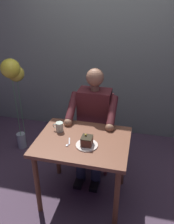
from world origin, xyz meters
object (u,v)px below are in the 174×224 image
object	(u,v)px
balloon_display	(14,81)
seated_person	(93,123)
chair	(96,127)
coffee_cup	(59,127)
dining_table	(83,149)
cake_slice	(87,141)
dessert_spoon	(68,143)

from	to	relation	value
balloon_display	seated_person	bearing A→B (deg)	169.52
chair	coffee_cup	world-z (taller)	chair
dining_table	seated_person	xyz separation A→B (m)	(0.00, -0.46, 0.04)
cake_slice	coffee_cup	world-z (taller)	cake_slice
chair	cake_slice	distance (m)	0.76
cake_slice	balloon_display	world-z (taller)	balloon_display
cake_slice	seated_person	bearing A→B (deg)	-83.69
seated_person	balloon_display	distance (m)	1.11
chair	seated_person	world-z (taller)	seated_person
dining_table	balloon_display	bearing A→B (deg)	-32.10
seated_person	coffee_cup	world-z (taller)	seated_person
dessert_spoon	balloon_display	distance (m)	1.21
seated_person	coffee_cup	distance (m)	0.46
dining_table	cake_slice	bearing A→B (deg)	126.69
seated_person	cake_slice	xyz separation A→B (m)	(-0.06, 0.54, 0.12)
cake_slice	balloon_display	distance (m)	1.34
seated_person	dessert_spoon	xyz separation A→B (m)	(0.12, 0.55, 0.07)
cake_slice	balloon_display	bearing A→B (deg)	-33.67
balloon_display	coffee_cup	bearing A→B (deg)	144.45
chair	balloon_display	world-z (taller)	balloon_display
chair	cake_slice	size ratio (longest dim) A/B	8.73
cake_slice	dessert_spoon	xyz separation A→B (m)	(0.18, 0.01, -0.05)
balloon_display	dessert_spoon	bearing A→B (deg)	141.17
cake_slice	coffee_cup	bearing A→B (deg)	-28.86
cake_slice	coffee_cup	size ratio (longest dim) A/B	0.96
dining_table	seated_person	world-z (taller)	seated_person
dining_table	chair	distance (m)	0.64
coffee_cup	dining_table	bearing A→B (deg)	159.50
chair	seated_person	distance (m)	0.23
seated_person	dessert_spoon	size ratio (longest dim) A/B	8.91
coffee_cup	dessert_spoon	bearing A→B (deg)	128.26
coffee_cup	cake_slice	bearing A→B (deg)	151.14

